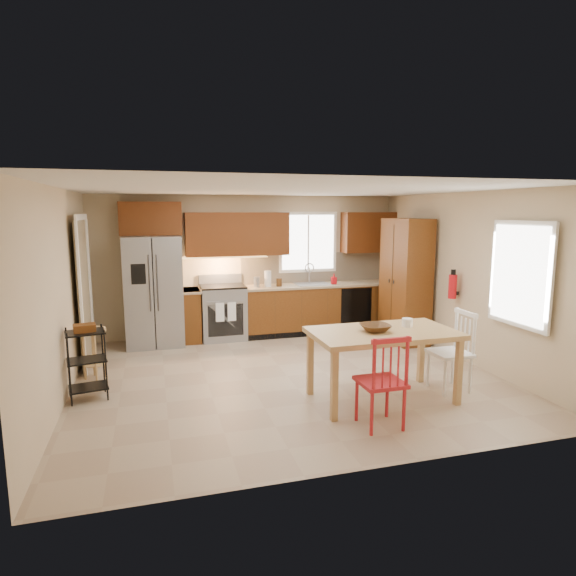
# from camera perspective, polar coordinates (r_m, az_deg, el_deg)

# --- Properties ---
(floor) EXTENTS (5.50, 5.50, 0.00)m
(floor) POSITION_cam_1_polar(r_m,az_deg,el_deg) (6.66, -0.11, -10.40)
(floor) COLOR tan
(floor) RESTS_ON ground
(ceiling) EXTENTS (5.50, 5.00, 0.02)m
(ceiling) POSITION_cam_1_polar(r_m,az_deg,el_deg) (6.28, -0.12, 11.63)
(ceiling) COLOR silver
(ceiling) RESTS_ON ground
(wall_back) EXTENTS (5.50, 0.02, 2.50)m
(wall_back) POSITION_cam_1_polar(r_m,az_deg,el_deg) (8.76, -4.55, 2.71)
(wall_back) COLOR #CCB793
(wall_back) RESTS_ON ground
(wall_front) EXTENTS (5.50, 0.02, 2.50)m
(wall_front) POSITION_cam_1_polar(r_m,az_deg,el_deg) (4.05, 9.55, -4.96)
(wall_front) COLOR #CCB793
(wall_front) RESTS_ON ground
(wall_left) EXTENTS (0.02, 5.00, 2.50)m
(wall_left) POSITION_cam_1_polar(r_m,az_deg,el_deg) (6.21, -25.35, -0.80)
(wall_left) COLOR #CCB793
(wall_left) RESTS_ON ground
(wall_right) EXTENTS (0.02, 5.00, 2.50)m
(wall_right) POSITION_cam_1_polar(r_m,az_deg,el_deg) (7.57, 20.37, 1.14)
(wall_right) COLOR #CCB793
(wall_right) RESTS_ON ground
(refrigerator) EXTENTS (0.92, 0.75, 1.82)m
(refrigerator) POSITION_cam_1_polar(r_m,az_deg,el_deg) (8.27, -15.62, -0.36)
(refrigerator) COLOR gray
(refrigerator) RESTS_ON floor
(range_stove) EXTENTS (0.76, 0.63, 0.92)m
(range_stove) POSITION_cam_1_polar(r_m,az_deg,el_deg) (8.49, -7.71, -2.95)
(range_stove) COLOR gray
(range_stove) RESTS_ON floor
(base_cabinet_narrow) EXTENTS (0.30, 0.60, 0.90)m
(base_cabinet_narrow) POSITION_cam_1_polar(r_m,az_deg,el_deg) (8.45, -11.42, -3.18)
(base_cabinet_narrow) COLOR brown
(base_cabinet_narrow) RESTS_ON floor
(base_cabinet_run) EXTENTS (2.92, 0.60, 0.90)m
(base_cabinet_run) POSITION_cam_1_polar(r_m,az_deg,el_deg) (8.94, 4.04, -2.34)
(base_cabinet_run) COLOR brown
(base_cabinet_run) RESTS_ON floor
(dishwasher) EXTENTS (0.60, 0.02, 0.78)m
(dishwasher) POSITION_cam_1_polar(r_m,az_deg,el_deg) (8.89, 8.07, -2.49)
(dishwasher) COLOR black
(dishwasher) RESTS_ON floor
(backsplash) EXTENTS (2.92, 0.03, 0.55)m
(backsplash) POSITION_cam_1_polar(r_m,az_deg,el_deg) (9.10, 3.48, 2.48)
(backsplash) COLOR beige
(backsplash) RESTS_ON wall_back
(upper_over_fridge) EXTENTS (1.00, 0.35, 0.55)m
(upper_over_fridge) POSITION_cam_1_polar(r_m,az_deg,el_deg) (8.37, -15.98, 7.92)
(upper_over_fridge) COLOR #562A0E
(upper_over_fridge) RESTS_ON wall_back
(upper_left_block) EXTENTS (1.80, 0.35, 0.75)m
(upper_left_block) POSITION_cam_1_polar(r_m,az_deg,el_deg) (8.50, -6.02, 6.38)
(upper_left_block) COLOR #562A0E
(upper_left_block) RESTS_ON wall_back
(upper_right_block) EXTENTS (1.00, 0.35, 0.75)m
(upper_right_block) POSITION_cam_1_polar(r_m,az_deg,el_deg) (9.26, 9.50, 6.53)
(upper_right_block) COLOR #562A0E
(upper_right_block) RESTS_ON wall_back
(window_back) EXTENTS (1.12, 0.04, 1.12)m
(window_back) POSITION_cam_1_polar(r_m,az_deg,el_deg) (8.99, 2.37, 5.45)
(window_back) COLOR white
(window_back) RESTS_ON wall_back
(sink) EXTENTS (0.62, 0.46, 0.16)m
(sink) POSITION_cam_1_polar(r_m,az_deg,el_deg) (8.81, 2.90, 0.20)
(sink) COLOR gray
(sink) RESTS_ON base_cabinet_run
(undercab_glow) EXTENTS (1.60, 0.30, 0.01)m
(undercab_glow) POSITION_cam_1_polar(r_m,az_deg,el_deg) (8.46, -7.96, 3.64)
(undercab_glow) COLOR #FFBF66
(undercab_glow) RESTS_ON wall_back
(soap_bottle) EXTENTS (0.09, 0.09, 0.19)m
(soap_bottle) POSITION_cam_1_polar(r_m,az_deg,el_deg) (8.83, 5.46, 1.08)
(soap_bottle) COLOR #BA0C14
(soap_bottle) RESTS_ON base_cabinet_run
(paper_towel) EXTENTS (0.12, 0.12, 0.28)m
(paper_towel) POSITION_cam_1_polar(r_m,az_deg,el_deg) (8.50, -2.41, 1.11)
(paper_towel) COLOR white
(paper_towel) RESTS_ON base_cabinet_run
(canister_steel) EXTENTS (0.11, 0.11, 0.18)m
(canister_steel) POSITION_cam_1_polar(r_m,az_deg,el_deg) (8.47, -3.73, 0.72)
(canister_steel) COLOR gray
(canister_steel) RESTS_ON base_cabinet_run
(canister_wood) EXTENTS (0.10, 0.10, 0.14)m
(canister_wood) POSITION_cam_1_polar(r_m,az_deg,el_deg) (8.53, -1.06, 0.67)
(canister_wood) COLOR #4F3015
(canister_wood) RESTS_ON base_cabinet_run
(pantry) EXTENTS (0.50, 0.95, 2.10)m
(pantry) POSITION_cam_1_polar(r_m,az_deg,el_deg) (8.42, 13.73, 0.84)
(pantry) COLOR brown
(pantry) RESTS_ON floor
(fire_extinguisher) EXTENTS (0.12, 0.12, 0.36)m
(fire_extinguisher) POSITION_cam_1_polar(r_m,az_deg,el_deg) (7.64, 18.92, 0.16)
(fire_extinguisher) COLOR #BA0C14
(fire_extinguisher) RESTS_ON wall_right
(window_right) EXTENTS (0.04, 1.02, 1.32)m
(window_right) POSITION_cam_1_polar(r_m,az_deg,el_deg) (6.61, 25.83, 1.47)
(window_right) COLOR white
(window_right) RESTS_ON wall_right
(doorway) EXTENTS (0.04, 0.95, 2.10)m
(doorway) POSITION_cam_1_polar(r_m,az_deg,el_deg) (7.50, -23.05, -0.63)
(doorway) COLOR #8C7A59
(doorway) RESTS_ON wall_left
(dining_table) EXTENTS (1.70, 0.97, 0.83)m
(dining_table) POSITION_cam_1_polar(r_m,az_deg,el_deg) (5.87, 11.10, -9.04)
(dining_table) COLOR tan
(dining_table) RESTS_ON floor
(chair_red) EXTENTS (0.47, 0.47, 0.99)m
(chair_red) POSITION_cam_1_polar(r_m,az_deg,el_deg) (5.15, 10.91, -10.68)
(chair_red) COLOR #AE1A21
(chair_red) RESTS_ON floor
(chair_white) EXTENTS (0.47, 0.47, 0.99)m
(chair_white) POSITION_cam_1_polar(r_m,az_deg,el_deg) (6.36, 18.64, -7.14)
(chair_white) COLOR white
(chair_white) RESTS_ON floor
(table_bowl) EXTENTS (0.35, 0.35, 0.08)m
(table_bowl) POSITION_cam_1_polar(r_m,az_deg,el_deg) (5.71, 10.28, -5.12)
(table_bowl) COLOR #4F3015
(table_bowl) RESTS_ON dining_table
(table_jar) EXTENTS (0.14, 0.14, 0.16)m
(table_jar) POSITION_cam_1_polar(r_m,az_deg,el_deg) (6.01, 13.94, -4.21)
(table_jar) COLOR white
(table_jar) RESTS_ON dining_table
(bar_stool) EXTENTS (0.37, 0.37, 0.69)m
(bar_stool) POSITION_cam_1_polar(r_m,az_deg,el_deg) (6.97, -21.97, -7.22)
(bar_stool) COLOR tan
(bar_stool) RESTS_ON floor
(utility_cart) EXTENTS (0.49, 0.41, 0.87)m
(utility_cart) POSITION_cam_1_polar(r_m,az_deg,el_deg) (6.24, -22.73, -8.30)
(utility_cart) COLOR black
(utility_cart) RESTS_ON floor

